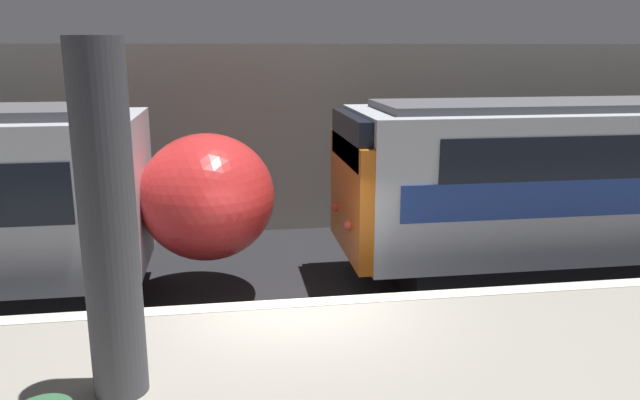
# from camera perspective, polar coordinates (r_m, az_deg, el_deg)

# --- Properties ---
(ground_plane) EXTENTS (120.00, 120.00, 0.00)m
(ground_plane) POSITION_cam_1_polar(r_m,az_deg,el_deg) (9.50, -2.31, -14.63)
(ground_plane) COLOR black
(station_rear_barrier) EXTENTS (50.00, 0.15, 4.61)m
(station_rear_barrier) POSITION_cam_1_polar(r_m,az_deg,el_deg) (15.51, -5.32, 5.50)
(station_rear_barrier) COLOR #B2AD9E
(station_rear_barrier) RESTS_ON ground
(support_pillar_near) EXTENTS (0.56, 0.56, 3.62)m
(support_pillar_near) POSITION_cam_1_polar(r_m,az_deg,el_deg) (6.49, -18.77, -2.20)
(support_pillar_near) COLOR #47474C
(support_pillar_near) RESTS_ON platform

